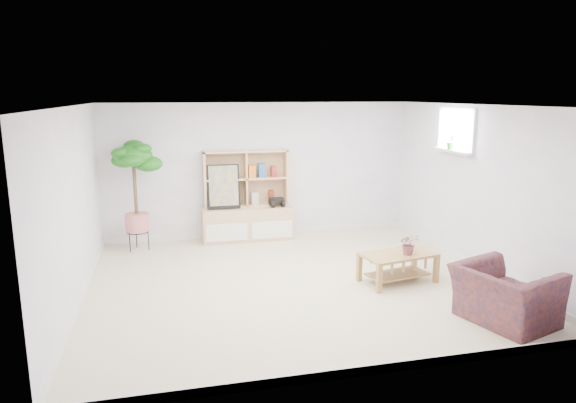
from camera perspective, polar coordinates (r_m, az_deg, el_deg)
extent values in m
cube|color=beige|center=(7.17, 0.60, -8.91)|extent=(5.50, 5.00, 0.01)
cube|color=white|center=(6.71, 0.64, 10.63)|extent=(5.50, 5.00, 0.01)
cube|color=silver|center=(9.25, -3.15, 3.49)|extent=(5.50, 0.01, 2.40)
cube|color=silver|center=(4.53, 8.35, -5.54)|extent=(5.50, 0.01, 2.40)
cube|color=silver|center=(6.74, -22.71, -0.58)|extent=(0.01, 5.00, 2.40)
cube|color=silver|center=(7.96, 20.22, 1.40)|extent=(0.01, 5.00, 2.40)
cube|color=white|center=(8.35, 17.73, 5.36)|extent=(0.14, 1.00, 0.04)
imported|color=#235226|center=(7.16, 13.30, -4.61)|extent=(0.30, 0.28, 0.29)
imported|color=#121C3A|center=(6.34, 23.02, -9.20)|extent=(1.13, 1.21, 0.74)
imported|color=#185914|center=(8.37, 17.64, 6.32)|extent=(0.16, 0.14, 0.23)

